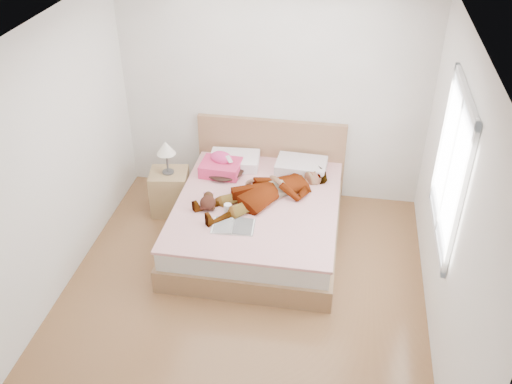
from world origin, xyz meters
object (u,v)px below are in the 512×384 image
woman (267,188)px  magazine (233,226)px  plush_toy (208,202)px  bed (259,215)px  phone (229,159)px  coffee_mug (228,208)px  nightstand (170,189)px  towel (221,165)px

woman → magazine: (-0.25, -0.60, -0.10)m
plush_toy → magazine: bearing=-41.4°
plush_toy → bed: bearing=29.3°
phone → bed: (0.42, -0.42, -0.43)m
phone → coffee_mug: 0.78m
phone → nightstand: bearing=149.7°
bed → nightstand: (-1.12, 0.30, 0.04)m
nightstand → bed: bearing=-14.8°
towel → magazine: (0.35, -1.02, -0.09)m
woman → plush_toy: 0.66m
coffee_mug → plush_toy: (-0.23, 0.04, 0.03)m
bed → coffee_mug: (-0.28, -0.33, 0.28)m
towel → plush_toy: bearing=-88.6°
bed → towel: bed is taller
magazine → phone: bearing=103.9°
coffee_mug → towel: bearing=107.8°
plush_toy → phone: bearing=83.2°
woman → coffee_mug: (-0.36, -0.35, -0.07)m
towel → magazine: bearing=-71.0°
phone → magazine: 1.05m
woman → phone: size_ratio=15.71×
woman → nightstand: bearing=-143.4°
phone → towel: size_ratio=0.22×
nightstand → coffee_mug: bearing=-36.3°
towel → nightstand: nightstand is taller
nightstand → phone: bearing=10.4°
bed → plush_toy: (-0.50, -0.28, 0.31)m
bed → towel: (-0.52, 0.44, 0.33)m
towel → coffee_mug: (0.25, -0.77, -0.05)m
magazine → bed: bearing=73.5°
magazine → nightstand: size_ratio=0.48×
woman → coffee_mug: size_ratio=13.07×
woman → plush_toy: (-0.58, -0.31, -0.04)m
woman → bed: bed is taller
towel → bed: bearing=-40.3°
plush_toy → nightstand: bearing=136.9°
nightstand → woman: bearing=-12.7°
woman → towel: 0.73m
bed → woman: bearing=16.7°
magazine → coffee_mug: (-0.10, 0.25, 0.04)m
coffee_mug → plush_toy: 0.23m
towel → coffee_mug: 0.81m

